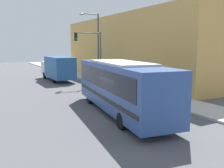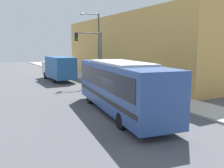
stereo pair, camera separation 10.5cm
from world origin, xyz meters
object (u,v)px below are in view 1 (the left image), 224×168
at_px(traffic_light_pole, 92,48).
at_px(fire_hydrant, 146,92).
at_px(parking_meter, 127,81).
at_px(pedestrian_mid_block, 119,75).
at_px(delivery_truck, 58,68).
at_px(pedestrian_near_corner, 115,76).
at_px(city_bus, 121,84).
at_px(street_lamp, 96,42).

bearing_deg(traffic_light_pole, fire_hydrant, -84.31).
xyz_separation_m(parking_meter, pedestrian_mid_block, (1.69, 4.54, 0.02)).
xyz_separation_m(delivery_truck, traffic_light_pole, (2.60, -5.04, 2.46)).
distance_m(fire_hydrant, pedestrian_near_corner, 7.59).
distance_m(fire_hydrant, traffic_light_pole, 9.86).
height_order(city_bus, traffic_light_pole, traffic_light_pole).
relative_size(parking_meter, street_lamp, 0.17).
height_order(traffic_light_pole, pedestrian_near_corner, traffic_light_pole).
height_order(delivery_truck, street_lamp, street_lamp).
bearing_deg(delivery_truck, traffic_light_pole, -62.72).
bearing_deg(street_lamp, traffic_light_pole, -137.64).
height_order(pedestrian_near_corner, pedestrian_mid_block, pedestrian_mid_block).
distance_m(city_bus, pedestrian_near_corner, 12.19).
xyz_separation_m(fire_hydrant, traffic_light_pole, (-0.91, 9.13, 3.60)).
distance_m(parking_meter, street_lamp, 7.92).
bearing_deg(traffic_light_pole, parking_meter, -81.61).
height_order(delivery_truck, fire_hydrant, delivery_truck).
xyz_separation_m(city_bus, street_lamp, (4.43, 13.23, 2.87)).
height_order(city_bus, street_lamp, street_lamp).
distance_m(street_lamp, pedestrian_mid_block, 4.78).
distance_m(city_bus, pedestrian_mid_block, 12.47).
bearing_deg(parking_meter, traffic_light_pole, 98.39).
bearing_deg(pedestrian_near_corner, street_lamp, 115.72).
bearing_deg(pedestrian_mid_block, traffic_light_pole, 148.02).
distance_m(city_bus, parking_meter, 7.74).
distance_m(city_bus, fire_hydrant, 5.73).
bearing_deg(city_bus, fire_hydrant, 44.67).
relative_size(parking_meter, pedestrian_near_corner, 0.77).
bearing_deg(traffic_light_pole, delivery_truck, 117.28).
relative_size(street_lamp, pedestrian_mid_block, 4.41).
relative_size(city_bus, street_lamp, 1.41).
bearing_deg(parking_meter, city_bus, -125.48).
height_order(traffic_light_pole, parking_meter, traffic_light_pole).
bearing_deg(city_bus, parking_meter, 62.73).
bearing_deg(delivery_truck, city_bus, -93.14).
relative_size(city_bus, pedestrian_mid_block, 6.23).
bearing_deg(street_lamp, fire_hydrant, -89.80).
bearing_deg(fire_hydrant, delivery_truck, 103.90).
relative_size(city_bus, pedestrian_near_corner, 6.46).
xyz_separation_m(fire_hydrant, pedestrian_mid_block, (1.69, 7.51, 0.55)).
xyz_separation_m(fire_hydrant, parking_meter, (0.00, 2.96, 0.53)).
relative_size(traffic_light_pole, pedestrian_mid_block, 3.23).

